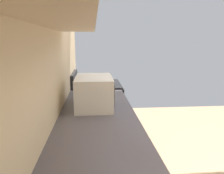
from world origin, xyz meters
TOP-DOWN VIEW (x-y plane):
  - wall_back at (0.00, 1.66)m, footprint 3.94×0.12m
  - oven_range at (1.40, 1.26)m, footprint 0.71×0.69m
  - microwave at (0.34, 1.30)m, footprint 0.51×0.34m

SIDE VIEW (x-z plane):
  - oven_range at x=1.40m, z-range -0.08..0.99m
  - microwave at x=0.34m, z-range 0.88..1.17m
  - wall_back at x=0.00m, z-range 0.00..2.76m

